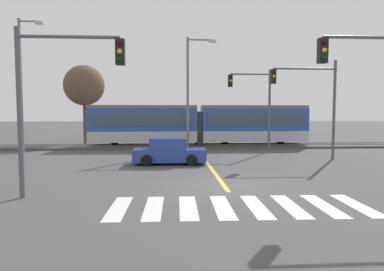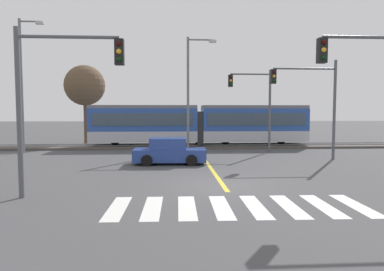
# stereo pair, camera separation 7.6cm
# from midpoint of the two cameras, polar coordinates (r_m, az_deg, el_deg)

# --- Properties ---
(ground_plane) EXTENTS (200.00, 200.00, 0.00)m
(ground_plane) POSITION_cam_midpoint_polar(r_m,az_deg,el_deg) (14.32, 5.40, -8.33)
(ground_plane) COLOR #474749
(track_bed) EXTENTS (120.00, 4.00, 0.18)m
(track_bed) POSITION_cam_midpoint_polar(r_m,az_deg,el_deg) (29.66, 0.72, -1.77)
(track_bed) COLOR #4C4742
(track_bed) RESTS_ON ground
(rail_near) EXTENTS (120.00, 0.08, 0.10)m
(rail_near) POSITION_cam_midpoint_polar(r_m,az_deg,el_deg) (28.93, 0.82, -1.63)
(rail_near) COLOR #939399
(rail_near) RESTS_ON track_bed
(rail_far) EXTENTS (120.00, 0.08, 0.10)m
(rail_far) POSITION_cam_midpoint_polar(r_m,az_deg,el_deg) (30.36, 0.62, -1.37)
(rail_far) COLOR #939399
(rail_far) RESTS_ON track_bed
(light_rail_tram) EXTENTS (18.50, 2.64, 3.43)m
(light_rail_tram) POSITION_cam_midpoint_polar(r_m,az_deg,el_deg) (29.55, 1.29, 2.02)
(light_rail_tram) COLOR #B7BAC1
(light_rail_tram) RESTS_ON track_bed
(crosswalk_stripe_0) EXTENTS (0.61, 2.81, 0.01)m
(crosswalk_stripe_0) POSITION_cam_midpoint_polar(r_m,az_deg,el_deg) (11.29, -12.12, -11.74)
(crosswalk_stripe_0) COLOR silver
(crosswalk_stripe_0) RESTS_ON ground
(crosswalk_stripe_1) EXTENTS (0.61, 2.81, 0.01)m
(crosswalk_stripe_1) POSITION_cam_midpoint_polar(r_m,az_deg,el_deg) (11.16, -6.42, -11.87)
(crosswalk_stripe_1) COLOR silver
(crosswalk_stripe_1) RESTS_ON ground
(crosswalk_stripe_2) EXTENTS (0.61, 2.81, 0.01)m
(crosswalk_stripe_2) POSITION_cam_midpoint_polar(r_m,az_deg,el_deg) (11.13, -0.64, -11.87)
(crosswalk_stripe_2) COLOR silver
(crosswalk_stripe_2) RESTS_ON ground
(crosswalk_stripe_3) EXTENTS (0.61, 2.81, 0.01)m
(crosswalk_stripe_3) POSITION_cam_midpoint_polar(r_m,az_deg,el_deg) (11.22, 5.11, -11.76)
(crosswalk_stripe_3) COLOR silver
(crosswalk_stripe_3) RESTS_ON ground
(crosswalk_stripe_4) EXTENTS (0.61, 2.81, 0.01)m
(crosswalk_stripe_4) POSITION_cam_midpoint_polar(r_m,az_deg,el_deg) (11.41, 10.70, -11.55)
(crosswalk_stripe_4) COLOR silver
(crosswalk_stripe_4) RESTS_ON ground
(crosswalk_stripe_5) EXTENTS (0.61, 2.81, 0.01)m
(crosswalk_stripe_5) POSITION_cam_midpoint_polar(r_m,az_deg,el_deg) (11.71, 16.06, -11.24)
(crosswalk_stripe_5) COLOR silver
(crosswalk_stripe_5) RESTS_ON ground
(crosswalk_stripe_6) EXTENTS (0.61, 2.81, 0.01)m
(crosswalk_stripe_6) POSITION_cam_midpoint_polar(r_m,az_deg,el_deg) (12.09, 21.10, -10.86)
(crosswalk_stripe_6) COLOR silver
(crosswalk_stripe_6) RESTS_ON ground
(crosswalk_stripe_7) EXTENTS (0.61, 2.81, 0.01)m
(crosswalk_stripe_7) POSITION_cam_midpoint_polar(r_m,az_deg,el_deg) (12.56, 25.78, -10.43)
(crosswalk_stripe_7) COLOR silver
(crosswalk_stripe_7) RESTS_ON ground
(lane_centre_line) EXTENTS (0.20, 14.77, 0.01)m
(lane_centre_line) POSITION_cam_midpoint_polar(r_m,az_deg,el_deg) (20.40, 2.68, -4.62)
(lane_centre_line) COLOR gold
(lane_centre_line) RESTS_ON ground
(sedan_crossing) EXTENTS (4.25, 2.01, 1.52)m
(sedan_crossing) POSITION_cam_midpoint_polar(r_m,az_deg,el_deg) (20.11, -3.68, -2.75)
(sedan_crossing) COLOR #284293
(sedan_crossing) RESTS_ON ground
(traffic_light_far_right) EXTENTS (3.25, 0.38, 6.19)m
(traffic_light_far_right) POSITION_cam_midpoint_polar(r_m,az_deg,el_deg) (26.21, 10.72, 6.17)
(traffic_light_far_right) COLOR #515459
(traffic_light_far_right) RESTS_ON ground
(traffic_light_near_left) EXTENTS (3.75, 0.38, 5.97)m
(traffic_light_near_left) POSITION_cam_midpoint_polar(r_m,az_deg,el_deg) (12.96, -21.70, 7.89)
(traffic_light_near_left) COLOR #515459
(traffic_light_near_left) RESTS_ON ground
(traffic_light_near_right) EXTENTS (3.75, 0.38, 6.15)m
(traffic_light_near_right) POSITION_cam_midpoint_polar(r_m,az_deg,el_deg) (14.58, 29.07, 7.56)
(traffic_light_near_right) COLOR #515459
(traffic_light_near_right) RESTS_ON ground
(traffic_light_mid_right) EXTENTS (4.25, 0.38, 6.32)m
(traffic_light_mid_right) POSITION_cam_midpoint_polar(r_m,az_deg,el_deg) (23.14, 19.65, 6.46)
(traffic_light_mid_right) COLOR #515459
(traffic_light_mid_right) RESTS_ON ground
(street_lamp_west) EXTENTS (1.83, 0.28, 9.84)m
(street_lamp_west) POSITION_cam_midpoint_polar(r_m,az_deg,el_deg) (28.37, -26.25, 8.44)
(street_lamp_west) COLOR slate
(street_lamp_west) RESTS_ON ground
(street_lamp_centre) EXTENTS (2.29, 0.28, 8.81)m
(street_lamp_centre) POSITION_cam_midpoint_polar(r_m,az_deg,el_deg) (26.85, -0.14, 8.12)
(street_lamp_centre) COLOR slate
(street_lamp_centre) RESTS_ON ground
(bare_tree_far_west) EXTENTS (3.86, 3.86, 7.52)m
(bare_tree_far_west) POSITION_cam_midpoint_polar(r_m,az_deg,el_deg) (34.68, -17.38, 7.93)
(bare_tree_far_west) COLOR brown
(bare_tree_far_west) RESTS_ON ground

